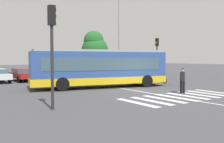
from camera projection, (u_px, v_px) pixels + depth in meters
The scene contains 15 objects.
ground_plane at pixel (144, 91), 18.20m from camera, with size 160.00×160.00×0.00m, color #47474C.
city_transit_bus at pixel (100, 68), 20.28m from camera, with size 11.43×5.08×3.06m.
pedestrian_crossing_street at pixel (182, 79), 16.90m from camera, with size 0.52×0.42×1.72m.
parked_car_red at pixel (22, 74), 25.85m from camera, with size 2.06×4.59×1.35m.
parked_car_blue at pixel (47, 73), 27.65m from camera, with size 2.33×4.68×1.35m.
parked_car_silver at pixel (70, 72), 29.04m from camera, with size 2.31×4.68×1.35m.
parked_car_black at pixel (91, 71), 30.59m from camera, with size 2.28×4.67×1.35m.
parked_car_teal at pixel (108, 71), 32.35m from camera, with size 2.06×4.59×1.35m.
traffic_light_near_corner at pixel (52, 40), 11.35m from camera, with size 0.33×0.32×4.79m.
traffic_light_far_corner at pixel (157, 52), 28.67m from camera, with size 0.33×0.32×4.69m.
bus_stop_shelter at pixel (149, 58), 33.21m from camera, with size 4.42×1.54×3.25m.
twin_arm_street_lamp at pixel (119, 28), 30.52m from camera, with size 4.19×0.32×10.14m.
background_tree_right at pixel (94, 47), 36.50m from camera, with size 3.91×3.91×6.42m.
crosswalk_painted_stripes at pixel (181, 97), 15.42m from camera, with size 7.75×3.27×0.01m.
lane_center_line at pixel (122, 89), 19.58m from camera, with size 0.16×24.00×0.01m, color silver.
Camera 1 is at (-12.27, -13.51, 2.39)m, focal length 39.85 mm.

